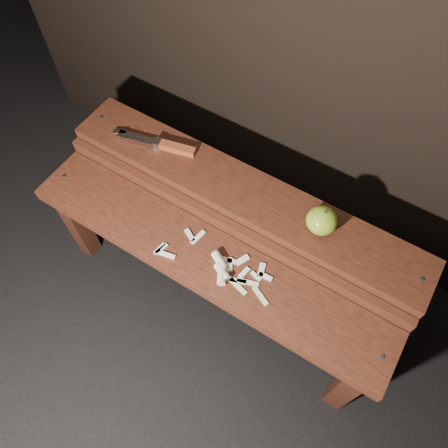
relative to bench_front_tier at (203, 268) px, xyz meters
The scene contains 6 objects.
ground 0.36m from the bench_front_tier, 90.00° to the left, with size 60.00×60.00×0.00m, color black.
bench_front_tier is the anchor object (origin of this frame).
bench_rear_tier 0.23m from the bench_front_tier, 90.00° to the left, with size 1.20×0.21×0.50m.
apple 0.39m from the bench_front_tier, 42.16° to the left, with size 0.09×0.09×0.09m.
knife 0.41m from the bench_front_tier, 140.35° to the left, with size 0.29×0.09×0.03m.
apple_scraps 0.10m from the bench_front_tier, ahead, with size 0.37×0.15×0.03m.
Camera 1 is at (0.36, -0.51, 1.59)m, focal length 35.00 mm.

